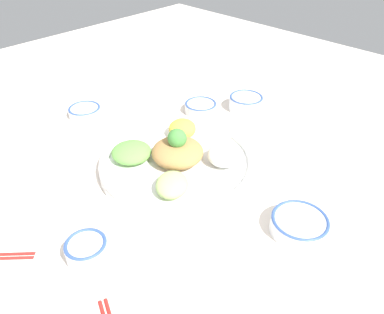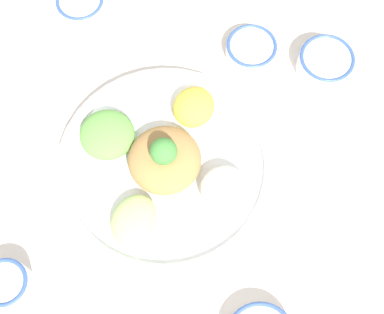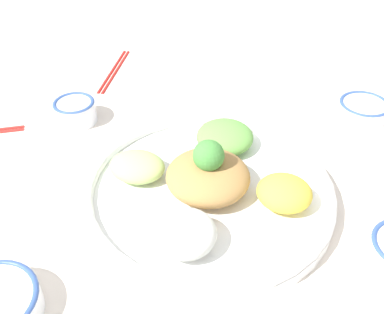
{
  "view_description": "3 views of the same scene",
  "coord_description": "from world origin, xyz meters",
  "px_view_note": "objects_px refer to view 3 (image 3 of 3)",
  "views": [
    {
      "loc": [
        -0.55,
        0.49,
        0.59
      ],
      "look_at": [
        -0.02,
        -0.06,
        0.03
      ],
      "focal_mm": 35.0,
      "sensor_mm": 36.0,
      "label": 1
    },
    {
      "loc": [
        -0.31,
        0.06,
        0.93
      ],
      "look_at": [
        -0.01,
        -0.08,
        0.06
      ],
      "focal_mm": 50.0,
      "sensor_mm": 36.0,
      "label": 2
    },
    {
      "loc": [
        -0.3,
        -0.45,
        0.51
      ],
      "look_at": [
        -0.01,
        -0.03,
        0.09
      ],
      "focal_mm": 42.0,
      "sensor_mm": 36.0,
      "label": 3
    }
  ],
  "objects_px": {
    "rice_bowl_plain": "(75,111)",
    "serving_spoon_extra": "(20,219)",
    "salad_platter": "(208,187)",
    "sauce_bowl_red": "(364,108)",
    "chopsticks_pair_far": "(114,70)"
  },
  "relations": [
    {
      "from": "rice_bowl_plain",
      "to": "serving_spoon_extra",
      "type": "distance_m",
      "value": 0.27
    },
    {
      "from": "rice_bowl_plain",
      "to": "chopsticks_pair_far",
      "type": "xyz_separation_m",
      "value": [
        0.15,
        0.15,
        -0.02
      ]
    },
    {
      "from": "sauce_bowl_red",
      "to": "rice_bowl_plain",
      "type": "xyz_separation_m",
      "value": [
        -0.49,
        0.31,
        0.01
      ]
    },
    {
      "from": "salad_platter",
      "to": "chopsticks_pair_far",
      "type": "bearing_deg",
      "value": 81.87
    },
    {
      "from": "chopsticks_pair_far",
      "to": "serving_spoon_extra",
      "type": "distance_m",
      "value": 0.48
    },
    {
      "from": "sauce_bowl_red",
      "to": "rice_bowl_plain",
      "type": "height_order",
      "value": "rice_bowl_plain"
    },
    {
      "from": "rice_bowl_plain",
      "to": "serving_spoon_extra",
      "type": "relative_size",
      "value": 0.6
    },
    {
      "from": "rice_bowl_plain",
      "to": "sauce_bowl_red",
      "type": "bearing_deg",
      "value": -32.24
    },
    {
      "from": "serving_spoon_extra",
      "to": "rice_bowl_plain",
      "type": "bearing_deg",
      "value": 61.65
    },
    {
      "from": "sauce_bowl_red",
      "to": "chopsticks_pair_far",
      "type": "bearing_deg",
      "value": 126.19
    },
    {
      "from": "salad_platter",
      "to": "serving_spoon_extra",
      "type": "bearing_deg",
      "value": 155.33
    },
    {
      "from": "rice_bowl_plain",
      "to": "chopsticks_pair_far",
      "type": "height_order",
      "value": "rice_bowl_plain"
    },
    {
      "from": "salad_platter",
      "to": "sauce_bowl_red",
      "type": "height_order",
      "value": "salad_platter"
    },
    {
      "from": "salad_platter",
      "to": "chopsticks_pair_far",
      "type": "height_order",
      "value": "salad_platter"
    },
    {
      "from": "salad_platter",
      "to": "serving_spoon_extra",
      "type": "xyz_separation_m",
      "value": [
        -0.26,
        0.12,
        -0.02
      ]
    }
  ]
}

